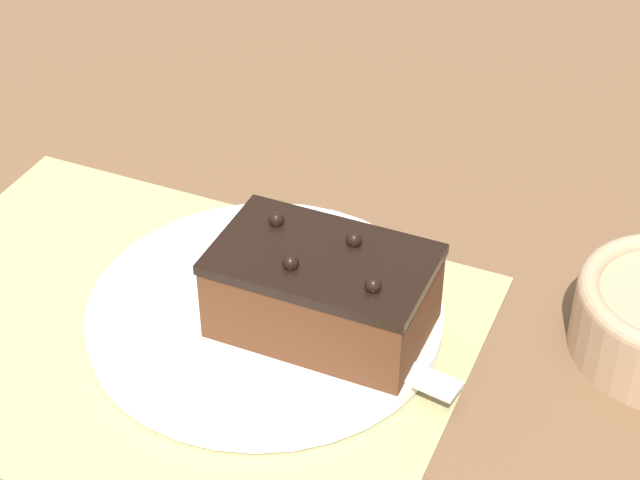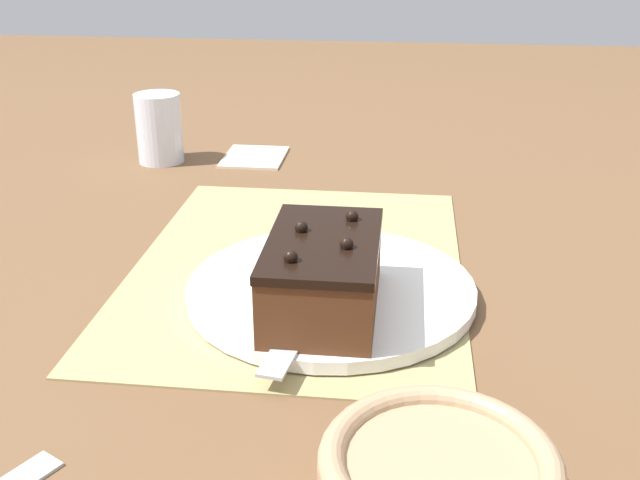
# 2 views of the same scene
# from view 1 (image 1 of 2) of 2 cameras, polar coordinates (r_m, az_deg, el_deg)

# --- Properties ---
(ground_plane) EXTENTS (3.00, 3.00, 0.00)m
(ground_plane) POSITION_cam_1_polar(r_m,az_deg,el_deg) (0.84, -8.25, -4.91)
(ground_plane) COLOR brown
(placemat_woven) EXTENTS (0.46, 0.34, 0.00)m
(placemat_woven) POSITION_cam_1_polar(r_m,az_deg,el_deg) (0.84, -8.26, -4.80)
(placemat_woven) COLOR tan
(placemat_woven) RESTS_ON ground_plane
(cake_plate) EXTENTS (0.28, 0.28, 0.01)m
(cake_plate) POSITION_cam_1_polar(r_m,az_deg,el_deg) (0.83, -2.95, -3.87)
(cake_plate) COLOR white
(cake_plate) RESTS_ON placemat_woven
(chocolate_cake) EXTENTS (0.16, 0.10, 0.08)m
(chocolate_cake) POSITION_cam_1_polar(r_m,az_deg,el_deg) (0.79, 0.14, -2.72)
(chocolate_cake) COLOR #512D19
(chocolate_cake) RESTS_ON cake_plate
(serving_knife) EXTENTS (0.21, 0.05, 0.01)m
(serving_knife) POSITION_cam_1_polar(r_m,az_deg,el_deg) (0.81, -1.40, -4.26)
(serving_knife) COLOR slate
(serving_knife) RESTS_ON cake_plate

